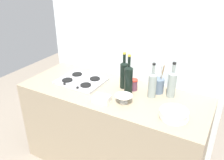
# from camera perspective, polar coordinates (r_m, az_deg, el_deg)

# --- Properties ---
(counter_block) EXTENTS (1.80, 0.70, 0.90)m
(counter_block) POSITION_cam_1_polar(r_m,az_deg,el_deg) (2.46, 0.00, -12.03)
(counter_block) COLOR tan
(counter_block) RESTS_ON ground
(backsplash_panel) EXTENTS (1.90, 0.06, 2.23)m
(backsplash_panel) POSITION_cam_1_polar(r_m,az_deg,el_deg) (2.43, 4.40, 5.43)
(backsplash_panel) COLOR silver
(backsplash_panel) RESTS_ON ground
(stovetop_hob) EXTENTS (0.45, 0.36, 0.04)m
(stovetop_hob) POSITION_cam_1_polar(r_m,az_deg,el_deg) (2.41, -7.52, -0.18)
(stovetop_hob) COLOR #B2B2B7
(stovetop_hob) RESTS_ON counter_block
(plate_stack) EXTENTS (0.23, 0.22, 0.07)m
(plate_stack) POSITION_cam_1_polar(r_m,az_deg,el_deg) (1.89, 14.83, -8.03)
(plate_stack) COLOR white
(plate_stack) RESTS_ON counter_block
(wine_bottle_leftmost) EXTENTS (0.08, 0.08, 0.33)m
(wine_bottle_leftmost) POSITION_cam_1_polar(r_m,az_deg,el_deg) (2.14, 14.42, -0.80)
(wine_bottle_leftmost) COLOR gray
(wine_bottle_leftmost) RESTS_ON counter_block
(wine_bottle_mid_left) EXTENTS (0.07, 0.07, 0.33)m
(wine_bottle_mid_left) POSITION_cam_1_polar(r_m,az_deg,el_deg) (2.10, 9.82, -1.05)
(wine_bottle_mid_left) COLOR gray
(wine_bottle_mid_left) RESTS_ON counter_block
(wine_bottle_mid_right) EXTENTS (0.07, 0.07, 0.36)m
(wine_bottle_mid_right) POSITION_cam_1_polar(r_m,az_deg,el_deg) (2.23, 2.93, 1.48)
(wine_bottle_mid_right) COLOR black
(wine_bottle_mid_right) RESTS_ON counter_block
(wine_bottle_rightmost) EXTENTS (0.08, 0.08, 0.38)m
(wine_bottle_rightmost) POSITION_cam_1_polar(r_m,az_deg,el_deg) (2.12, 4.06, 0.25)
(wine_bottle_rightmost) COLOR black
(wine_bottle_rightmost) RESTS_ON counter_block
(mixing_bowl) EXTENTS (0.15, 0.15, 0.07)m
(mixing_bowl) POSITION_cam_1_polar(r_m,az_deg,el_deg) (2.02, 2.87, -4.59)
(mixing_bowl) COLOR white
(mixing_bowl) RESTS_ON counter_block
(butter_dish) EXTENTS (0.16, 0.11, 0.06)m
(butter_dish) POSITION_cam_1_polar(r_m,az_deg,el_deg) (2.04, -2.58, -4.60)
(butter_dish) COLOR white
(butter_dish) RESTS_ON counter_block
(utensil_crock) EXTENTS (0.10, 0.10, 0.28)m
(utensil_crock) POSITION_cam_1_polar(r_m,az_deg,el_deg) (2.21, 11.27, -1.32)
(utensil_crock) COLOR slate
(utensil_crock) RESTS_ON counter_block
(condiment_jar_front) EXTENTS (0.08, 0.08, 0.11)m
(condiment_jar_front) POSITION_cam_1_polar(r_m,az_deg,el_deg) (2.23, 5.30, -1.12)
(condiment_jar_front) COLOR #66384C
(condiment_jar_front) RESTS_ON counter_block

